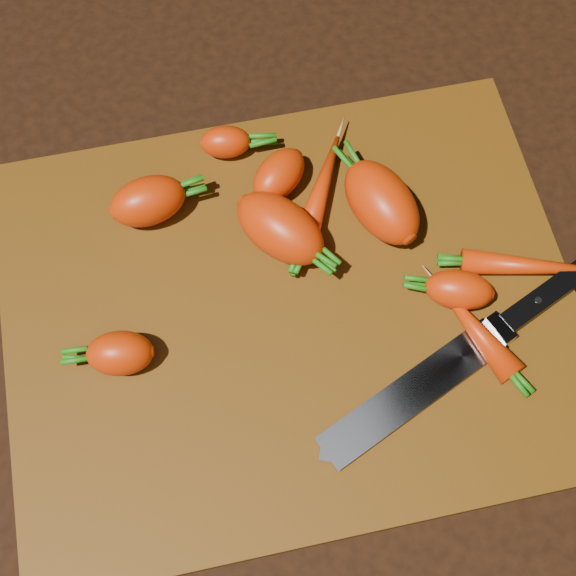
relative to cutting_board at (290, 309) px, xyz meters
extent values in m
cube|color=black|center=(0.00, 0.00, -0.01)|extent=(2.00, 2.00, 0.01)
cube|color=brown|center=(0.00, 0.00, 0.00)|extent=(0.50, 0.40, 0.01)
ellipsoid|color=red|center=(-0.11, 0.12, 0.03)|extent=(0.08, 0.06, 0.04)
ellipsoid|color=red|center=(-0.15, -0.02, 0.02)|extent=(0.06, 0.05, 0.04)
ellipsoid|color=red|center=(0.00, 0.06, 0.03)|extent=(0.10, 0.10, 0.05)
ellipsoid|color=red|center=(0.10, 0.07, 0.03)|extent=(0.08, 0.10, 0.05)
ellipsoid|color=red|center=(0.02, 0.12, 0.02)|extent=(0.07, 0.07, 0.04)
ellipsoid|color=red|center=(-0.03, 0.17, 0.02)|extent=(0.05, 0.04, 0.03)
ellipsoid|color=red|center=(0.14, -0.02, 0.02)|extent=(0.07, 0.05, 0.03)
ellipsoid|color=red|center=(0.05, 0.10, 0.02)|extent=(0.09, 0.13, 0.03)
ellipsoid|color=red|center=(0.22, -0.01, 0.02)|extent=(0.13, 0.06, 0.02)
ellipsoid|color=red|center=(0.15, -0.06, 0.02)|extent=(0.06, 0.10, 0.03)
cube|color=gray|center=(0.00, -0.14, 0.01)|extent=(0.18, 0.10, 0.00)
cube|color=gray|center=(0.09, -0.10, 0.01)|extent=(0.02, 0.03, 0.01)
cube|color=black|center=(0.14, -0.07, 0.01)|extent=(0.10, 0.06, 0.01)
cylinder|color=#B2B2B7|center=(0.13, -0.08, 0.02)|extent=(0.01, 0.01, 0.00)
camera|label=1|loc=(-0.06, -0.26, 0.66)|focal=50.00mm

